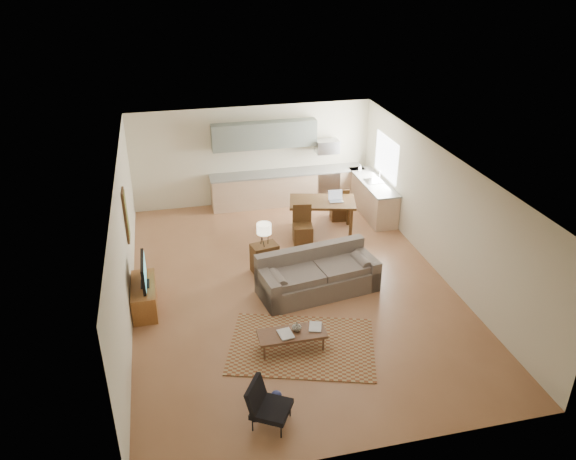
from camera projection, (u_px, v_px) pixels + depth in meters
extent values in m
plane|color=#935E3D|center=(291.00, 285.00, 11.86)|extent=(9.00, 9.00, 0.00)
plane|color=white|center=(292.00, 164.00, 10.64)|extent=(9.00, 9.00, 0.00)
plane|color=beige|center=(253.00, 155.00, 15.17)|extent=(6.50, 0.00, 6.50)
plane|color=beige|center=(371.00, 377.00, 7.34)|extent=(6.50, 0.00, 6.50)
plane|color=beige|center=(124.00, 245.00, 10.59)|extent=(0.00, 9.00, 9.00)
plane|color=beige|center=(440.00, 212.00, 11.91)|extent=(0.00, 9.00, 9.00)
cube|color=#A5A8AD|center=(326.00, 184.00, 15.70)|extent=(0.62, 0.62, 0.90)
cube|color=#A5A8AD|center=(327.00, 146.00, 15.22)|extent=(0.62, 0.40, 0.35)
cube|color=slate|center=(264.00, 135.00, 14.81)|extent=(2.80, 0.34, 0.70)
cube|color=white|center=(386.00, 157.00, 14.43)|extent=(0.02, 1.40, 1.05)
cube|color=brown|center=(302.00, 346.00, 10.03)|extent=(2.97, 2.46, 0.02)
imported|color=maroon|center=(279.00, 336.00, 9.70)|extent=(0.32, 0.38, 0.03)
imported|color=navy|center=(309.00, 326.00, 9.94)|extent=(0.40, 0.43, 0.02)
imported|color=black|center=(297.00, 326.00, 9.82)|extent=(0.17, 0.17, 0.18)
imported|color=beige|center=(360.00, 168.00, 15.28)|extent=(0.13, 0.13, 0.19)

